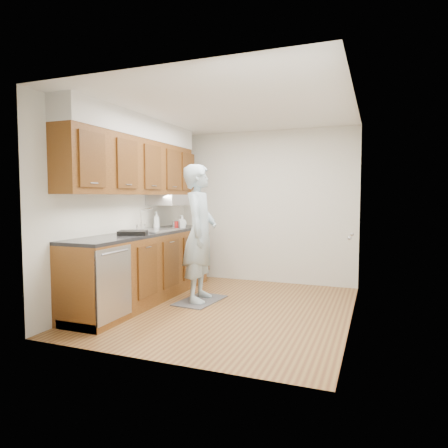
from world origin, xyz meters
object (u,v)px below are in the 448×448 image
at_px(steel_can, 175,224).
at_px(dish_rack, 133,233).
at_px(person, 200,224).
at_px(soap_bottle_a, 157,220).
at_px(soda_can, 176,225).
at_px(soap_bottle_c, 182,222).
at_px(soap_bottle_b, 182,222).

xyz_separation_m(steel_can, dish_rack, (0.04, -1.18, -0.03)).
relative_size(person, dish_rack, 6.00).
height_order(person, dish_rack, person).
xyz_separation_m(soap_bottle_a, steel_can, (0.21, 0.18, -0.07)).
bearing_deg(person, dish_rack, 123.55).
bearing_deg(soda_can, person, -38.28).
height_order(person, soap_bottle_c, person).
distance_m(soap_bottle_c, dish_rack, 1.28).
bearing_deg(soda_can, dish_rack, -91.75).
xyz_separation_m(soap_bottle_c, dish_rack, (-0.04, -1.28, -0.06)).
xyz_separation_m(person, soap_bottle_a, (-0.89, 0.38, 0.01)).
bearing_deg(soda_can, soap_bottle_a, -159.54).
xyz_separation_m(soap_bottle_a, soda_can, (0.28, 0.10, -0.07)).
relative_size(soda_can, steel_can, 0.98).
bearing_deg(steel_can, soap_bottle_a, -138.57).
distance_m(person, soda_can, 0.78).
height_order(steel_can, dish_rack, steel_can).
xyz_separation_m(soap_bottle_a, soap_bottle_b, (0.33, 0.20, -0.03)).
bearing_deg(soap_bottle_c, soap_bottle_a, -134.58).
height_order(person, soap_bottle_b, person).
xyz_separation_m(soap_bottle_a, dish_rack, (0.25, -0.99, -0.10)).
height_order(soap_bottle_a, dish_rack, soap_bottle_a).
bearing_deg(soap_bottle_b, soap_bottle_c, 114.77).
bearing_deg(dish_rack, steel_can, 67.28).
relative_size(person, soap_bottle_a, 8.24).
distance_m(soda_can, dish_rack, 1.10).
bearing_deg(person, steel_can, 40.51).
bearing_deg(dish_rack, soap_bottle_a, 79.27).
height_order(soap_bottle_c, dish_rack, soap_bottle_c).
bearing_deg(person, soap_bottle_b, 34.40).
xyz_separation_m(person, soap_bottle_b, (-0.56, 0.57, -0.02)).
xyz_separation_m(person, dish_rack, (-0.64, -0.62, -0.09)).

